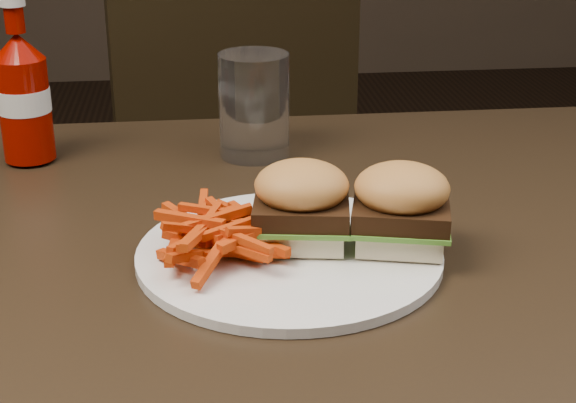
{
  "coord_description": "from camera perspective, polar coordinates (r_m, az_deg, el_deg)",
  "views": [
    {
      "loc": [
        0.03,
        -0.69,
        1.09
      ],
      "look_at": [
        0.1,
        -0.0,
        0.8
      ],
      "focal_mm": 55.0,
      "sensor_mm": 36.0,
      "label": 1
    }
  ],
  "objects": [
    {
      "name": "dining_table",
      "position": [
        0.78,
        -7.69,
        -4.97
      ],
      "size": [
        1.2,
        0.8,
        0.04
      ],
      "primitive_type": "cube",
      "color": "black",
      "rests_on": "ground"
    },
    {
      "name": "chair_far",
      "position": [
        1.67,
        -4.77,
        -0.69
      ],
      "size": [
        0.49,
        0.49,
        0.04
      ],
      "primitive_type": "cube",
      "rotation": [
        0.0,
        0.0,
        3.36
      ],
      "color": "black",
      "rests_on": "ground"
    },
    {
      "name": "plate",
      "position": [
        0.76,
        0.08,
        -3.42
      ],
      "size": [
        0.26,
        0.26,
        0.01
      ],
      "primitive_type": "cylinder",
      "color": "white",
      "rests_on": "dining_table"
    },
    {
      "name": "sandwich_half_a",
      "position": [
        0.76,
        0.87,
        -1.92
      ],
      "size": [
        0.08,
        0.08,
        0.02
      ],
      "primitive_type": "cube",
      "rotation": [
        0.0,
        0.0,
        -0.15
      ],
      "color": "#FCEEB8",
      "rests_on": "plate"
    },
    {
      "name": "sandwich_half_b",
      "position": [
        0.77,
        7.23,
        -2.1
      ],
      "size": [
        0.09,
        0.08,
        0.02
      ],
      "primitive_type": "cube",
      "rotation": [
        0.0,
        0.0,
        -0.24
      ],
      "color": "beige",
      "rests_on": "plate"
    },
    {
      "name": "fries_pile",
      "position": [
        0.74,
        -4.33,
        -1.79
      ],
      "size": [
        0.12,
        0.12,
        0.04
      ],
      "primitive_type": null,
      "rotation": [
        0.0,
        0.0,
        -0.35
      ],
      "color": "#BE450C",
      "rests_on": "plate"
    },
    {
      "name": "ketchup_bottle",
      "position": [
        1.01,
        -16.63,
        5.72
      ],
      "size": [
        0.06,
        0.06,
        0.11
      ],
      "primitive_type": "cylinder",
      "rotation": [
        0.0,
        0.0,
        -0.02
      ],
      "color": "#7F0800",
      "rests_on": "dining_table"
    },
    {
      "name": "tumbler",
      "position": [
        0.99,
        -2.2,
        6.04
      ],
      "size": [
        0.09,
        0.09,
        0.12
      ],
      "primitive_type": "cylinder",
      "rotation": [
        0.0,
        0.0,
        0.19
      ],
      "color": "white",
      "rests_on": "dining_table"
    }
  ]
}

